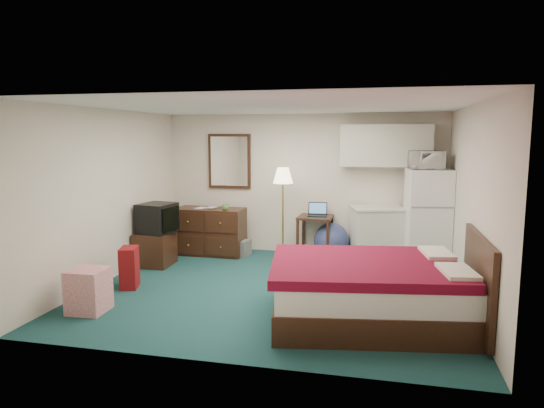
% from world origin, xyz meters
% --- Properties ---
extents(floor, '(5.00, 4.50, 0.01)m').
position_xyz_m(floor, '(0.00, 0.00, 0.00)').
color(floor, '#184345').
rests_on(floor, ground).
extents(ceiling, '(5.00, 4.50, 0.01)m').
position_xyz_m(ceiling, '(0.00, 0.00, 2.50)').
color(ceiling, beige).
rests_on(ceiling, walls).
extents(walls, '(5.01, 4.51, 2.50)m').
position_xyz_m(walls, '(0.00, 0.00, 1.25)').
color(walls, beige).
rests_on(walls, floor).
extents(mirror, '(0.80, 0.06, 1.00)m').
position_xyz_m(mirror, '(-1.35, 2.22, 1.65)').
color(mirror, white).
rests_on(mirror, walls).
extents(upper_cabinets, '(1.50, 0.35, 0.70)m').
position_xyz_m(upper_cabinets, '(1.45, 2.08, 1.95)').
color(upper_cabinets, beige).
rests_on(upper_cabinets, walls).
extents(headboard, '(0.06, 1.56, 1.00)m').
position_xyz_m(headboard, '(2.46, -0.85, 0.55)').
color(headboard, black).
rests_on(headboard, walls).
extents(dresser, '(1.23, 0.58, 0.83)m').
position_xyz_m(dresser, '(-1.58, 1.74, 0.42)').
color(dresser, black).
rests_on(dresser, floor).
extents(floor_lamp, '(0.42, 0.42, 1.58)m').
position_xyz_m(floor_lamp, '(-0.25, 1.74, 0.79)').
color(floor_lamp, gold).
rests_on(floor_lamp, floor).
extents(desk, '(0.60, 0.60, 0.73)m').
position_xyz_m(desk, '(0.29, 1.93, 0.37)').
color(desk, black).
rests_on(desk, floor).
extents(exercise_ball, '(0.67, 0.67, 0.61)m').
position_xyz_m(exercise_ball, '(0.58, 1.96, 0.31)').
color(exercise_ball, navy).
rests_on(exercise_ball, floor).
extents(kitchen_counter, '(0.96, 0.82, 0.90)m').
position_xyz_m(kitchen_counter, '(1.35, 1.91, 0.45)').
color(kitchen_counter, beige).
rests_on(kitchen_counter, floor).
extents(fridge, '(0.73, 0.73, 1.59)m').
position_xyz_m(fridge, '(2.13, 1.67, 0.80)').
color(fridge, white).
rests_on(fridge, floor).
extents(bed, '(2.36, 1.97, 0.68)m').
position_xyz_m(bed, '(1.29, -0.85, 0.34)').
color(bed, maroon).
rests_on(bed, floor).
extents(tv_stand, '(0.56, 0.61, 0.55)m').
position_xyz_m(tv_stand, '(-2.21, 0.82, 0.27)').
color(tv_stand, black).
rests_on(tv_stand, floor).
extents(suitcase, '(0.32, 0.40, 0.57)m').
position_xyz_m(suitcase, '(-2.01, -0.35, 0.29)').
color(suitcase, '#620D11').
rests_on(suitcase, floor).
extents(retail_box, '(0.44, 0.44, 0.53)m').
position_xyz_m(retail_box, '(-2.02, -1.32, 0.26)').
color(retail_box, silver).
rests_on(retail_box, floor).
extents(file_bin, '(0.46, 0.38, 0.28)m').
position_xyz_m(file_bin, '(-1.06, 1.76, 0.14)').
color(file_bin, slate).
rests_on(file_bin, floor).
extents(cardboard_box_a, '(0.26, 0.23, 0.21)m').
position_xyz_m(cardboard_box_a, '(-0.13, 1.27, 0.10)').
color(cardboard_box_a, '#936549').
rests_on(cardboard_box_a, floor).
extents(cardboard_box_b, '(0.26, 0.29, 0.24)m').
position_xyz_m(cardboard_box_b, '(0.48, 1.63, 0.12)').
color(cardboard_box_b, '#936549').
rests_on(cardboard_box_b, floor).
extents(laptop, '(0.34, 0.29, 0.23)m').
position_xyz_m(laptop, '(0.33, 1.93, 0.84)').
color(laptop, black).
rests_on(laptop, desk).
extents(crt_tv, '(0.61, 0.64, 0.48)m').
position_xyz_m(crt_tv, '(-2.15, 0.83, 0.79)').
color(crt_tv, black).
rests_on(crt_tv, tv_stand).
extents(microwave, '(0.55, 0.35, 0.35)m').
position_xyz_m(microwave, '(2.07, 1.63, 1.77)').
color(microwave, white).
rests_on(microwave, fridge).
extents(book_a, '(0.16, 0.05, 0.22)m').
position_xyz_m(book_a, '(-1.80, 1.69, 0.94)').
color(book_a, '#936549').
rests_on(book_a, dresser).
extents(book_b, '(0.15, 0.05, 0.21)m').
position_xyz_m(book_b, '(-1.63, 1.78, 0.94)').
color(book_b, '#936549').
rests_on(book_b, dresser).
extents(mug, '(0.13, 0.11, 0.12)m').
position_xyz_m(mug, '(-1.24, 1.61, 0.89)').
color(mug, '#559142').
rests_on(mug, dresser).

